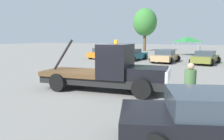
{
  "coord_description": "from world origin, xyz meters",
  "views": [
    {
      "loc": [
        5.26,
        -9.24,
        2.58
      ],
      "look_at": [
        0.5,
        0.0,
        1.05
      ],
      "focal_mm": 35.0,
      "sensor_mm": 36.0,
      "label": 1
    }
  ],
  "objects_px": {
    "person_near_truck": "(190,84)",
    "canopy_tent_green": "(187,39)",
    "parked_car_tan": "(165,56)",
    "foreground_car": "(220,120)",
    "parked_car_orange": "(103,53)",
    "tow_truck": "(110,71)",
    "parked_car_olive": "(206,57)",
    "tree_left": "(145,22)",
    "traffic_cone": "(142,74)",
    "parked_car_teal": "(132,55)"
  },
  "relations": [
    {
      "from": "foreground_car",
      "to": "parked_car_olive",
      "type": "distance_m",
      "value": 18.14
    },
    {
      "from": "parked_car_olive",
      "to": "tow_truck",
      "type": "bearing_deg",
      "value": 174.91
    },
    {
      "from": "tow_truck",
      "to": "parked_car_olive",
      "type": "height_order",
      "value": "tow_truck"
    },
    {
      "from": "tow_truck",
      "to": "person_near_truck",
      "type": "xyz_separation_m",
      "value": [
        3.9,
        -1.6,
        0.05
      ]
    },
    {
      "from": "parked_car_tan",
      "to": "canopy_tent_green",
      "type": "height_order",
      "value": "canopy_tent_green"
    },
    {
      "from": "parked_car_orange",
      "to": "parked_car_teal",
      "type": "distance_m",
      "value": 4.39
    },
    {
      "from": "parked_car_olive",
      "to": "person_near_truck",
      "type": "bearing_deg",
      "value": -169.94
    },
    {
      "from": "parked_car_teal",
      "to": "traffic_cone",
      "type": "relative_size",
      "value": 8.46
    },
    {
      "from": "person_near_truck",
      "to": "tree_left",
      "type": "height_order",
      "value": "tree_left"
    },
    {
      "from": "parked_car_tan",
      "to": "parked_car_teal",
      "type": "bearing_deg",
      "value": 87.22
    },
    {
      "from": "parked_car_tan",
      "to": "parked_car_olive",
      "type": "bearing_deg",
      "value": -82.02
    },
    {
      "from": "parked_car_teal",
      "to": "tow_truck",
      "type": "bearing_deg",
      "value": -155.05
    },
    {
      "from": "parked_car_tan",
      "to": "parked_car_orange",
      "type": "bearing_deg",
      "value": 85.06
    },
    {
      "from": "parked_car_teal",
      "to": "canopy_tent_green",
      "type": "height_order",
      "value": "canopy_tent_green"
    },
    {
      "from": "parked_car_teal",
      "to": "parked_car_olive",
      "type": "distance_m",
      "value": 7.91
    },
    {
      "from": "parked_car_orange",
      "to": "canopy_tent_green",
      "type": "height_order",
      "value": "canopy_tent_green"
    },
    {
      "from": "parked_car_teal",
      "to": "canopy_tent_green",
      "type": "xyz_separation_m",
      "value": [
        4.53,
        10.72,
        1.74
      ]
    },
    {
      "from": "parked_car_tan",
      "to": "traffic_cone",
      "type": "distance_m",
      "value": 9.96
    },
    {
      "from": "parked_car_teal",
      "to": "tree_left",
      "type": "xyz_separation_m",
      "value": [
        -4.93,
        18.9,
        5.02
      ]
    },
    {
      "from": "parked_car_olive",
      "to": "traffic_cone",
      "type": "relative_size",
      "value": 8.68
    },
    {
      "from": "parked_car_tan",
      "to": "traffic_cone",
      "type": "height_order",
      "value": "parked_car_tan"
    },
    {
      "from": "tow_truck",
      "to": "parked_car_olive",
      "type": "bearing_deg",
      "value": 68.84
    },
    {
      "from": "foreground_car",
      "to": "tree_left",
      "type": "height_order",
      "value": "tree_left"
    },
    {
      "from": "parked_car_olive",
      "to": "traffic_cone",
      "type": "bearing_deg",
      "value": 171.24
    },
    {
      "from": "tree_left",
      "to": "parked_car_orange",
      "type": "bearing_deg",
      "value": -88.12
    },
    {
      "from": "person_near_truck",
      "to": "traffic_cone",
      "type": "relative_size",
      "value": 3.19
    },
    {
      "from": "parked_car_orange",
      "to": "canopy_tent_green",
      "type": "relative_size",
      "value": 1.41
    },
    {
      "from": "tow_truck",
      "to": "person_near_truck",
      "type": "height_order",
      "value": "tow_truck"
    },
    {
      "from": "person_near_truck",
      "to": "traffic_cone",
      "type": "height_order",
      "value": "person_near_truck"
    },
    {
      "from": "tree_left",
      "to": "parked_car_olive",
      "type": "bearing_deg",
      "value": -55.78
    },
    {
      "from": "parked_car_teal",
      "to": "person_near_truck",
      "type": "bearing_deg",
      "value": -144.79
    },
    {
      "from": "canopy_tent_green",
      "to": "parked_car_orange",
      "type": "bearing_deg",
      "value": -131.49
    },
    {
      "from": "tow_truck",
      "to": "parked_car_teal",
      "type": "height_order",
      "value": "tow_truck"
    },
    {
      "from": "traffic_cone",
      "to": "parked_car_teal",
      "type": "bearing_deg",
      "value": 115.39
    },
    {
      "from": "foreground_car",
      "to": "person_near_truck",
      "type": "bearing_deg",
      "value": 93.01
    },
    {
      "from": "person_near_truck",
      "to": "parked_car_olive",
      "type": "bearing_deg",
      "value": -172.69
    },
    {
      "from": "person_near_truck",
      "to": "parked_car_orange",
      "type": "relative_size",
      "value": 0.36
    },
    {
      "from": "foreground_car",
      "to": "parked_car_orange",
      "type": "height_order",
      "value": "same"
    },
    {
      "from": "parked_car_tan",
      "to": "parked_car_olive",
      "type": "height_order",
      "value": "same"
    },
    {
      "from": "person_near_truck",
      "to": "canopy_tent_green",
      "type": "xyz_separation_m",
      "value": [
        -4.04,
        26.61,
        1.37
      ]
    },
    {
      "from": "foreground_car",
      "to": "tow_truck",
      "type": "bearing_deg",
      "value": 120.91
    },
    {
      "from": "parked_car_teal",
      "to": "tree_left",
      "type": "distance_m",
      "value": 20.17
    },
    {
      "from": "tow_truck",
      "to": "foreground_car",
      "type": "bearing_deg",
      "value": -45.88
    },
    {
      "from": "tow_truck",
      "to": "canopy_tent_green",
      "type": "xyz_separation_m",
      "value": [
        -0.14,
        25.01,
        1.42
      ]
    },
    {
      "from": "person_near_truck",
      "to": "parked_car_orange",
      "type": "height_order",
      "value": "person_near_truck"
    },
    {
      "from": "foreground_car",
      "to": "traffic_cone",
      "type": "xyz_separation_m",
      "value": [
        -4.69,
        7.76,
        -0.4
      ]
    },
    {
      "from": "person_near_truck",
      "to": "canopy_tent_green",
      "type": "distance_m",
      "value": 26.95
    },
    {
      "from": "tow_truck",
      "to": "traffic_cone",
      "type": "relative_size",
      "value": 11.75
    },
    {
      "from": "parked_car_olive",
      "to": "canopy_tent_green",
      "type": "bearing_deg",
      "value": 25.19
    },
    {
      "from": "parked_car_olive",
      "to": "tree_left",
      "type": "relative_size",
      "value": 0.57
    }
  ]
}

